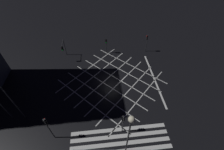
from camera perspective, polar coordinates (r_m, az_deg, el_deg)
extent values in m
plane|color=black|center=(25.52, 0.00, -2.58)|extent=(200.00, 200.00, 0.00)
cube|color=silver|center=(20.92, 2.57, -19.99)|extent=(12.38, 0.50, 0.01)
cube|color=silver|center=(20.57, 2.94, -22.26)|extent=(12.38, 0.50, 0.01)
cube|color=silver|center=(20.26, 3.33, -24.60)|extent=(12.38, 0.50, 0.01)
cube|color=silver|center=(23.75, 10.50, -8.78)|extent=(10.80, 10.80, 0.01)
cube|color=silver|center=(23.16, -8.74, -10.47)|extent=(10.80, 10.80, 0.01)
cube|color=silver|center=(24.32, 6.09, -6.22)|extent=(10.80, 10.80, 0.01)
cube|color=silver|center=(23.98, -5.01, -7.15)|extent=(10.80, 10.80, 0.01)
cube|color=silver|center=(25.08, 1.96, -3.76)|extent=(10.80, 10.80, 0.01)
cube|color=silver|center=(24.97, -1.59, -4.04)|extent=(10.80, 10.80, 0.01)
cube|color=silver|center=(26.00, -1.89, -1.44)|extent=(10.80, 10.80, 0.01)
cube|color=silver|center=(26.11, 1.52, -1.18)|extent=(10.80, 10.80, 0.01)
cube|color=silver|center=(27.07, -5.44, 0.72)|extent=(10.80, 10.80, 0.01)
cube|color=silver|center=(27.37, 4.35, 1.44)|extent=(10.80, 10.80, 0.01)
cube|color=silver|center=(28.27, -8.71, 2.70)|extent=(10.80, 10.80, 0.01)
cube|color=silver|center=(28.75, 6.93, 3.81)|extent=(10.80, 10.80, 0.01)
cube|color=silver|center=(27.05, 15.74, -1.26)|extent=(0.30, 12.38, 0.01)
cylinder|color=#2D2D30|center=(19.25, 4.12, -18.30)|extent=(0.11, 0.11, 3.56)
cube|color=black|center=(18.17, 4.26, -16.15)|extent=(0.28, 0.16, 0.90)
sphere|color=black|center=(17.96, 4.26, -15.39)|extent=(0.18, 0.18, 0.18)
sphere|color=orange|center=(18.22, 4.21, -15.85)|extent=(0.18, 0.18, 0.18)
sphere|color=black|center=(18.49, 4.16, -16.29)|extent=(0.18, 0.18, 0.18)
cube|color=black|center=(18.13, 4.31, -16.40)|extent=(0.36, 0.02, 0.98)
cylinder|color=#2D2D30|center=(19.79, -22.63, -18.65)|extent=(0.11, 0.11, 4.49)
cube|color=black|center=(18.39, -24.12, -15.82)|extent=(0.28, 0.16, 0.90)
sphere|color=red|center=(18.20, -24.33, -15.05)|extent=(0.18, 0.18, 0.18)
sphere|color=black|center=(18.44, -24.05, -15.52)|extent=(0.18, 0.18, 0.18)
sphere|color=black|center=(18.69, -23.77, -15.98)|extent=(0.18, 0.18, 0.18)
cube|color=black|center=(18.35, -24.17, -16.06)|extent=(0.36, 0.02, 0.98)
cylinder|color=#2D2D30|center=(31.61, 13.03, 11.64)|extent=(0.11, 0.11, 3.83)
cube|color=black|center=(30.82, 13.22, 13.81)|extent=(0.16, 0.28, 0.90)
sphere|color=red|center=(30.63, 13.11, 14.28)|extent=(0.18, 0.18, 0.18)
sphere|color=black|center=(30.79, 13.02, 13.81)|extent=(0.18, 0.18, 0.18)
sphere|color=black|center=(30.94, 12.93, 13.34)|extent=(0.18, 0.18, 0.18)
cube|color=black|center=(30.85, 13.39, 13.81)|extent=(0.02, 0.36, 0.98)
cylinder|color=#2D2D30|center=(31.30, -17.49, 10.03)|extent=(0.11, 0.11, 3.63)
cylinder|color=#2D2D30|center=(29.55, -18.43, 11.45)|extent=(0.09, 2.11, 0.09)
cube|color=black|center=(28.94, -18.48, 9.55)|extent=(0.28, 0.16, 0.90)
sphere|color=black|center=(28.68, -18.64, 9.90)|extent=(0.18, 0.18, 0.18)
sphere|color=black|center=(28.85, -18.50, 9.42)|extent=(0.18, 0.18, 0.18)
sphere|color=green|center=(29.02, -18.37, 8.94)|extent=(0.18, 0.18, 0.18)
cube|color=black|center=(29.01, -18.46, 9.65)|extent=(0.36, 0.02, 0.98)
cylinder|color=#2D2D30|center=(30.61, -2.21, 11.06)|extent=(0.11, 0.11, 3.33)
cube|color=black|center=(29.85, -2.26, 12.76)|extent=(0.28, 0.16, 0.90)
sphere|color=black|center=(29.60, -2.26, 13.13)|extent=(0.18, 0.18, 0.18)
sphere|color=black|center=(29.76, -2.24, 12.65)|extent=(0.18, 0.18, 0.18)
sphere|color=green|center=(29.92, -2.22, 12.16)|extent=(0.18, 0.18, 0.18)
cube|color=black|center=(29.93, -2.27, 12.85)|extent=(0.36, 0.02, 0.98)
cylinder|color=#2D2D30|center=(21.59, -34.38, -7.38)|extent=(0.14, 0.14, 8.94)
cylinder|color=#2D2D30|center=(15.54, 5.72, -24.46)|extent=(0.14, 0.14, 8.97)
sphere|color=#F4EAC6|center=(11.31, 7.46, -16.41)|extent=(0.52, 0.52, 0.52)
cylinder|color=gray|center=(18.93, 0.00, -26.65)|extent=(8.72, 0.95, 0.04)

